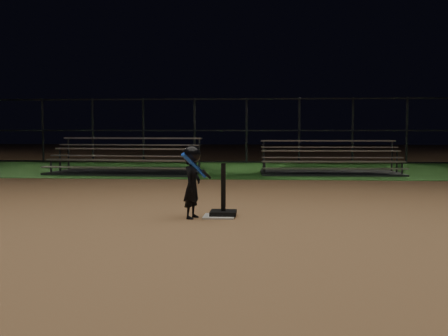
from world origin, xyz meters
TOP-DOWN VIEW (x-y plane):
  - ground at (0.00, 0.00)m, footprint 80.00×80.00m
  - grass_strip at (0.00, 10.00)m, footprint 60.00×8.00m
  - home_plate at (0.00, 0.00)m, footprint 0.45×0.45m
  - batting_tee at (0.06, 0.07)m, footprint 0.38×0.38m
  - child_batter at (-0.38, -0.13)m, footprint 0.43×0.57m
  - bleacher_left at (-3.34, 7.69)m, footprint 4.42×2.42m
  - bleacher_right at (2.56, 7.95)m, footprint 4.01×2.04m
  - backstop_fence at (0.00, 13.00)m, footprint 20.08×0.08m

SIDE VIEW (x-z plane):
  - ground at x=0.00m, z-range 0.00..0.00m
  - grass_strip at x=0.00m, z-range 0.00..0.01m
  - home_plate at x=0.00m, z-range 0.00..0.02m
  - batting_tee at x=0.06m, z-range -0.22..0.54m
  - bleacher_right at x=2.56m, z-range -0.28..0.69m
  - bleacher_left at x=-3.34m, z-range -0.31..0.74m
  - child_batter at x=-0.38m, z-range 0.03..1.09m
  - backstop_fence at x=0.00m, z-range 0.00..2.50m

